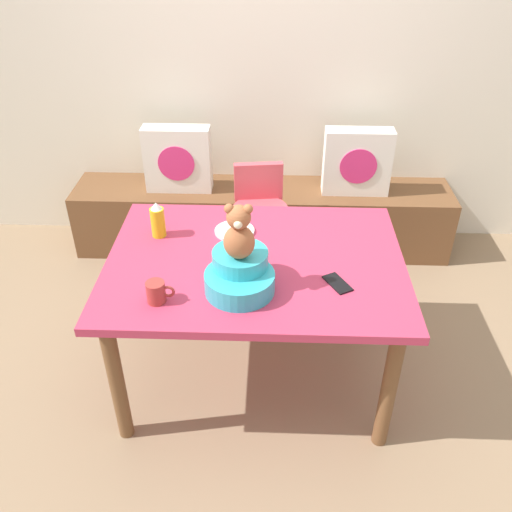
% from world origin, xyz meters
% --- Properties ---
extents(ground_plane, '(8.00, 8.00, 0.00)m').
position_xyz_m(ground_plane, '(0.00, 0.00, 0.00)').
color(ground_plane, '#8C7256').
extents(back_wall, '(4.40, 0.10, 2.60)m').
position_xyz_m(back_wall, '(0.00, 1.53, 1.30)').
color(back_wall, silver).
rests_on(back_wall, ground_plane).
extents(window_bench, '(2.60, 0.44, 0.46)m').
position_xyz_m(window_bench, '(0.00, 1.26, 0.23)').
color(window_bench, brown).
rests_on(window_bench, ground_plane).
extents(pillow_floral_left, '(0.44, 0.15, 0.44)m').
position_xyz_m(pillow_floral_left, '(-0.56, 1.24, 0.68)').
color(pillow_floral_left, white).
rests_on(pillow_floral_left, window_bench).
extents(pillow_floral_right, '(0.44, 0.15, 0.44)m').
position_xyz_m(pillow_floral_right, '(0.62, 1.24, 0.68)').
color(pillow_floral_right, white).
rests_on(pillow_floral_right, window_bench).
extents(dining_table, '(1.38, 1.02, 0.74)m').
position_xyz_m(dining_table, '(0.00, 0.00, 0.65)').
color(dining_table, '#B73351').
rests_on(dining_table, ground_plane).
extents(highchair, '(0.35, 0.48, 0.79)m').
position_xyz_m(highchair, '(-0.00, 0.82, 0.52)').
color(highchair, '#D84C59').
rests_on(highchair, ground_plane).
extents(infant_seat_teal, '(0.30, 0.33, 0.16)m').
position_xyz_m(infant_seat_teal, '(-0.06, -0.22, 0.81)').
color(infant_seat_teal, '#2FABBD').
rests_on(infant_seat_teal, dining_table).
extents(teddy_bear, '(0.13, 0.12, 0.25)m').
position_xyz_m(teddy_bear, '(-0.06, -0.22, 1.02)').
color(teddy_bear, '#A75F39').
rests_on(teddy_bear, infant_seat_teal).
extents(ketchup_bottle, '(0.07, 0.07, 0.18)m').
position_xyz_m(ketchup_bottle, '(-0.48, 0.19, 0.83)').
color(ketchup_bottle, gold).
rests_on(ketchup_bottle, dining_table).
extents(coffee_mug, '(0.12, 0.08, 0.09)m').
position_xyz_m(coffee_mug, '(-0.40, -0.32, 0.79)').
color(coffee_mug, '#9E332D').
rests_on(coffee_mug, dining_table).
extents(dinner_plate_near, '(0.20, 0.20, 0.01)m').
position_xyz_m(dinner_plate_near, '(-0.11, 0.24, 0.75)').
color(dinner_plate_near, white).
rests_on(dinner_plate_near, dining_table).
extents(cell_phone, '(0.13, 0.16, 0.01)m').
position_xyz_m(cell_phone, '(0.37, -0.18, 0.74)').
color(cell_phone, black).
rests_on(cell_phone, dining_table).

